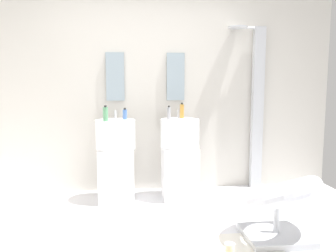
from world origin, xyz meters
TOP-DOWN VIEW (x-y plane):
  - ground_plane at (0.00, 0.00)m, footprint 4.80×3.60m
  - rear_partition at (0.00, 1.65)m, footprint 4.80×0.10m
  - pedestal_sink_left at (-0.37, 1.21)m, footprint 0.45×0.45m
  - pedestal_sink_right at (0.37, 1.21)m, footprint 0.45×0.45m
  - vanity_mirror_left at (-0.37, 1.58)m, footprint 0.22×0.03m
  - vanity_mirror_right at (0.37, 1.58)m, footprint 0.22×0.03m
  - shower_column at (1.41, 1.53)m, footprint 0.49×0.24m
  - lounge_chair at (1.04, 0.01)m, footprint 1.07×1.07m
  - coffee_mug at (0.54, -0.26)m, footprint 0.08×0.08m
  - soap_bottle_green at (-0.47, 1.11)m, footprint 0.06×0.06m
  - soap_bottle_grey at (0.24, 1.18)m, footprint 0.04×0.04m
  - soap_bottle_blue at (-0.26, 1.27)m, footprint 0.05×0.05m
  - soap_bottle_amber at (0.41, 1.32)m, footprint 0.05×0.05m

SIDE VIEW (x-z plane):
  - ground_plane at x=0.00m, z-range -0.04..0.00m
  - coffee_mug at x=0.54m, z-range 0.01..0.11m
  - lounge_chair at x=1.04m, z-range 0.03..0.67m
  - pedestal_sink_left at x=-0.37m, z-range -0.02..1.02m
  - pedestal_sink_right at x=0.37m, z-range -0.02..1.02m
  - soap_bottle_blue at x=-0.26m, z-range 0.93..1.07m
  - soap_bottle_grey at x=0.24m, z-range 0.93..1.10m
  - soap_bottle_green at x=-0.47m, z-range 0.93..1.11m
  - soap_bottle_amber at x=0.41m, z-range 0.93..1.12m
  - shower_column at x=1.41m, z-range 0.05..2.10m
  - rear_partition at x=0.00m, z-range 0.00..2.60m
  - vanity_mirror_left at x=-0.37m, z-range 1.14..1.72m
  - vanity_mirror_right at x=0.37m, z-range 1.14..1.72m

